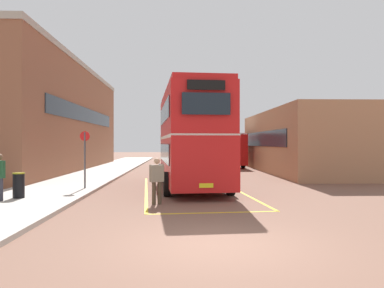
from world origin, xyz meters
The scene contains 11 objects.
ground_plane centered at (0.00, 14.40, 0.00)m, with size 135.60×135.60×0.00m, color brown.
sidewalk_left centered at (-6.50, 16.80, 0.07)m, with size 4.00×57.60×0.14m, color #B2ADA3.
brick_building_left centered at (-11.39, 21.97, 4.15)m, with size 6.71×24.53×8.29m.
depot_building_right centered at (9.60, 19.90, 2.26)m, with size 8.26×16.13×4.51m.
double_decker_bus centered at (-0.25, 10.48, 2.51)m, with size 3.51×9.85×4.75m.
single_deck_bus centered at (3.27, 27.29, 1.64)m, with size 3.40×8.87×3.02m.
pedestrian_boarding centered at (-1.60, 5.38, 0.95)m, with size 0.52×0.38×1.64m.
pedestrian_waiting_near centered at (-7.11, 5.51, 1.10)m, with size 0.48×0.50×1.66m.
litter_bin centered at (-6.75, 6.18, 0.61)m, with size 0.44×0.44×0.93m.
bus_stop_sign centered at (-5.05, 9.12, 1.69)m, with size 0.44×0.08×2.56m.
bay_marking_yellow centered at (-0.17, 8.62, 0.00)m, with size 5.28×12.03×0.01m.
Camera 1 is at (-0.81, -7.92, 2.17)m, focal length 35.17 mm.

